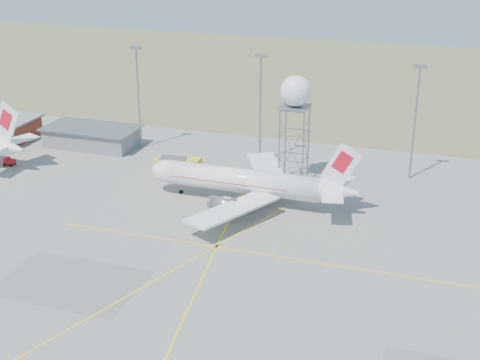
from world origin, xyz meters
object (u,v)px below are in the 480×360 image
(airliner_main, at_px, (246,182))
(baggage_tug, at_px, (9,162))
(radar_tower, at_px, (295,124))
(fire_truck, at_px, (179,167))

(airliner_main, height_order, baggage_tug, airliner_main)
(baggage_tug, bearing_deg, radar_tower, 7.17)
(airliner_main, bearing_deg, baggage_tug, -2.72)
(radar_tower, relative_size, baggage_tug, 9.26)
(radar_tower, height_order, fire_truck, radar_tower)
(airliner_main, height_order, radar_tower, radar_tower)
(radar_tower, xyz_separation_m, baggage_tug, (-52.69, -8.77, -10.08))
(airliner_main, height_order, fire_truck, airliner_main)
(radar_tower, bearing_deg, fire_truck, -170.06)
(airliner_main, bearing_deg, radar_tower, -113.26)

